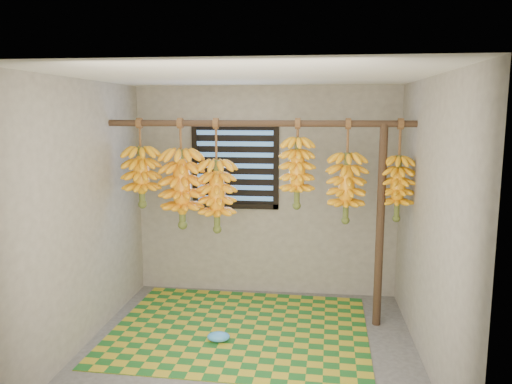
# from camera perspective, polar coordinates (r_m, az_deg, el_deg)

# --- Properties ---
(floor) EXTENTS (3.00, 3.00, 0.01)m
(floor) POSITION_cam_1_polar(r_m,az_deg,el_deg) (4.69, -0.83, -17.70)
(floor) COLOR #4A4A4A
(floor) RESTS_ON ground
(ceiling) EXTENTS (3.00, 3.00, 0.01)m
(ceiling) POSITION_cam_1_polar(r_m,az_deg,el_deg) (4.19, -0.90, 13.16)
(ceiling) COLOR silver
(ceiling) RESTS_ON wall_back
(wall_back) EXTENTS (3.00, 0.01, 2.40)m
(wall_back) POSITION_cam_1_polar(r_m,az_deg,el_deg) (5.75, 1.11, 0.04)
(wall_back) COLOR slate
(wall_back) RESTS_ON floor
(wall_left) EXTENTS (0.01, 3.00, 2.40)m
(wall_left) POSITION_cam_1_polar(r_m,az_deg,el_deg) (4.72, -19.32, -2.52)
(wall_left) COLOR slate
(wall_left) RESTS_ON floor
(wall_right) EXTENTS (0.01, 3.00, 2.40)m
(wall_right) POSITION_cam_1_polar(r_m,az_deg,el_deg) (4.35, 19.24, -3.48)
(wall_right) COLOR slate
(wall_right) RESTS_ON floor
(window) EXTENTS (1.00, 0.04, 1.00)m
(window) POSITION_cam_1_polar(r_m,az_deg,el_deg) (5.72, -2.40, 3.02)
(window) COLOR black
(window) RESTS_ON wall_back
(hanging_pole) EXTENTS (3.00, 0.06, 0.06)m
(hanging_pole) POSITION_cam_1_polar(r_m,az_deg,el_deg) (4.88, 0.21, 7.84)
(hanging_pole) COLOR #452D1F
(hanging_pole) RESTS_ON wall_left
(support_post) EXTENTS (0.08, 0.08, 2.00)m
(support_post) POSITION_cam_1_polar(r_m,az_deg,el_deg) (5.01, 14.00, -3.94)
(support_post) COLOR #452D1F
(support_post) RESTS_ON floor
(woven_mat) EXTENTS (2.52, 2.04, 0.01)m
(woven_mat) POSITION_cam_1_polar(r_m,az_deg,el_deg) (5.07, -1.84, -15.38)
(woven_mat) COLOR #1C5F21
(woven_mat) RESTS_ON floor
(plastic_bag) EXTENTS (0.23, 0.18, 0.09)m
(plastic_bag) POSITION_cam_1_polar(r_m,az_deg,el_deg) (4.82, -4.31, -16.17)
(plastic_bag) COLOR #3F99EC
(plastic_bag) RESTS_ON woven_mat
(banana_bunch_a) EXTENTS (0.38, 0.38, 0.89)m
(banana_bunch_a) POSITION_cam_1_polar(r_m,az_deg,el_deg) (5.19, -12.95, 1.73)
(banana_bunch_a) COLOR brown
(banana_bunch_a) RESTS_ON hanging_pole
(banana_bunch_b) EXTENTS (0.42, 0.42, 1.10)m
(banana_bunch_b) POSITION_cam_1_polar(r_m,az_deg,el_deg) (5.08, -8.47, 0.41)
(banana_bunch_b) COLOR brown
(banana_bunch_b) RESTS_ON hanging_pole
(banana_bunch_c) EXTENTS (0.36, 0.36, 1.13)m
(banana_bunch_c) POSITION_cam_1_polar(r_m,az_deg,el_deg) (5.01, -4.49, -0.42)
(banana_bunch_c) COLOR brown
(banana_bunch_c) RESTS_ON hanging_pole
(banana_bunch_d) EXTENTS (0.32, 0.32, 0.87)m
(banana_bunch_d) POSITION_cam_1_polar(r_m,az_deg,el_deg) (4.88, 4.72, 2.22)
(banana_bunch_d) COLOR brown
(banana_bunch_d) RESTS_ON hanging_pole
(banana_bunch_e) EXTENTS (0.37, 0.37, 1.01)m
(banana_bunch_e) POSITION_cam_1_polar(r_m,az_deg,el_deg) (4.91, 10.29, 0.49)
(banana_bunch_e) COLOR brown
(banana_bunch_e) RESTS_ON hanging_pole
(banana_bunch_f) EXTENTS (0.30, 0.30, 0.98)m
(banana_bunch_f) POSITION_cam_1_polar(r_m,az_deg,el_deg) (4.96, 15.89, 0.44)
(banana_bunch_f) COLOR brown
(banana_bunch_f) RESTS_ON hanging_pole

